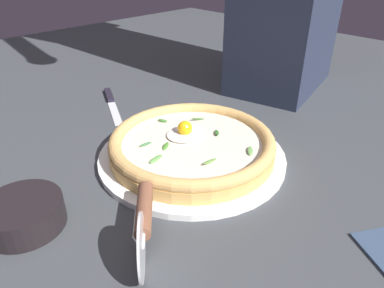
{
  "coord_description": "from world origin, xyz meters",
  "views": [
    {
      "loc": [
        0.39,
        0.42,
        0.36
      ],
      "look_at": [
        -0.01,
        0.01,
        0.03
      ],
      "focal_mm": 33.29,
      "sensor_mm": 36.0,
      "label": 1
    }
  ],
  "objects": [
    {
      "name": "pizza_plate",
      "position": [
        -0.01,
        0.01,
        0.01
      ],
      "size": [
        0.35,
        0.35,
        0.01
      ],
      "primitive_type": "cylinder",
      "color": "white",
      "rests_on": "ground"
    },
    {
      "name": "table_knife",
      "position": [
        -0.06,
        -0.33,
        0.0
      ],
      "size": [
        0.11,
        0.2,
        0.01
      ],
      "color": "silver",
      "rests_on": "ground"
    },
    {
      "name": "pizza",
      "position": [
        -0.01,
        0.01,
        0.03
      ],
      "size": [
        0.31,
        0.31,
        0.05
      ],
      "color": "#DDAA5B",
      "rests_on": "pizza_plate"
    },
    {
      "name": "side_bowl",
      "position": [
        0.28,
        -0.03,
        0.02
      ],
      "size": [
        0.11,
        0.11,
        0.04
      ],
      "primitive_type": "cylinder",
      "color": "black",
      "rests_on": "ground"
    },
    {
      "name": "pizza_cutter",
      "position": [
        0.18,
        0.12,
        0.04
      ],
      "size": [
        0.12,
        0.13,
        0.09
      ],
      "color": "silver",
      "rests_on": "ground"
    },
    {
      "name": "ground_plane",
      "position": [
        0.0,
        0.0,
        -0.01
      ],
      "size": [
        2.4,
        2.4,
        0.03
      ],
      "primitive_type": "cube",
      "color": "#383C40",
      "rests_on": "ground"
    }
  ]
}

